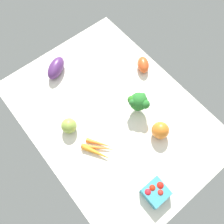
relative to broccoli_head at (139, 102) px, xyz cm
name	(u,v)px	position (x,y,z in cm)	size (l,w,h in cm)	color
tablecloth	(112,115)	(5.81, 11.40, -8.52)	(104.00, 76.00, 2.00)	silver
broccoli_head	(139,102)	(0.00, 0.00, 0.00)	(9.91, 9.80, 11.77)	#9BCF81
roma_tomato	(143,65)	(16.41, -18.56, -4.59)	(9.65, 5.85, 5.85)	#DC5223
heirloom_tomato_green	(69,126)	(12.44, 31.89, -3.89)	(7.26, 7.26, 7.26)	#90AB44
eggplant	(56,68)	(43.56, 18.47, -4.05)	(13.93, 6.93, 6.93)	#542A68
berry_basket	(155,192)	(-34.36, 20.88, -4.37)	(9.36, 9.36, 6.42)	teal
bell_pepper_orange	(160,130)	(-16.24, 0.74, -3.28)	(8.05, 8.05, 8.49)	orange
carrot_bunch	(98,149)	(-4.23, 27.76, -6.32)	(15.63, 12.62, 2.67)	orange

